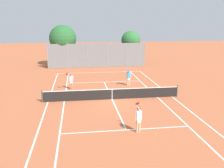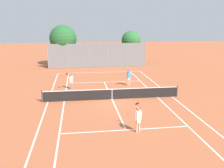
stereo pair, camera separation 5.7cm
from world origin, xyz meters
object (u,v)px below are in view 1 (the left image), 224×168
Objects in this scene: loose_tennis_ball_0 at (136,112)px; tennis_net at (112,94)px; player_near_side at (138,118)px; player_far_left at (71,80)px; loose_tennis_ball_1 at (155,135)px; player_far_right at (129,77)px; tree_behind_left at (62,39)px; tree_behind_right at (131,41)px.

tennis_net is at bearing 110.74° from loose_tennis_ball_0.
loose_tennis_ball_0 is (0.65, 3.26, -0.89)m from player_near_side.
loose_tennis_ball_1 is at bearing -65.41° from player_far_left.
player_far_left is 6.00m from player_far_right.
player_far_left is at bearing 114.59° from loose_tennis_ball_1.
loose_tennis_ball_0 is 3.90m from loose_tennis_ball_1.
tree_behind_left reaches higher than player_near_side.
tennis_net is 2.33× the size of tree_behind_right.
player_far_left reaches higher than loose_tennis_ball_1.
player_far_right is 11.97m from loose_tennis_ball_1.
tree_behind_right is (3.36, 14.47, 2.58)m from player_far_right.
loose_tennis_ball_1 is 26.93m from tree_behind_right.
player_near_side reaches higher than tennis_net.
player_near_side is at bearing -76.80° from tree_behind_left.
tennis_net is 18.34m from tree_behind_left.
loose_tennis_ball_1 is at bearing -75.14° from tree_behind_left.
loose_tennis_ball_0 is (4.90, -7.37, -0.89)m from player_far_left.
loose_tennis_ball_1 is at bearing -93.90° from player_far_right.
player_far_right is at bearing -103.08° from tree_behind_right.
tennis_net is at bearing -47.23° from player_far_left.
tennis_net is 181.82× the size of loose_tennis_ball_1.
tennis_net is 6.82m from player_near_side.
player_far_left reaches higher than loose_tennis_ball_0.
player_near_side and player_far_left have the same top height.
tree_behind_left is 10.87m from tree_behind_right.
loose_tennis_ball_1 is 0.01× the size of tree_behind_right.
tree_behind_left is (-5.65, 24.08, 3.09)m from player_near_side.
player_far_left is 26.88× the size of loose_tennis_ball_0.
tree_behind_right is (5.08, 25.74, 2.58)m from player_near_side.
tree_behind_right is at bearing 73.11° from tennis_net.
player_far_left is 12.42m from loose_tennis_ball_1.
player_near_side is 26.88× the size of loose_tennis_ball_0.
tree_behind_right is at bearing 81.01° from loose_tennis_ball_1.
tree_behind_left reaches higher than loose_tennis_ball_0.
tree_behind_left reaches higher than player_far_left.
tree_behind_right reaches higher than player_far_right.
tree_behind_left is (-4.97, 17.30, 3.51)m from tennis_net.
tree_behind_left reaches higher than loose_tennis_ball_1.
loose_tennis_ball_0 is at bearing -56.39° from player_far_left.
loose_tennis_ball_1 is 0.01× the size of tree_behind_left.
tree_behind_right is at bearing 78.86° from loose_tennis_ball_0.
loose_tennis_ball_0 is at bearing -69.26° from tennis_net.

